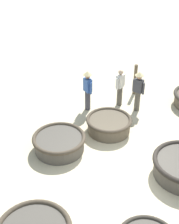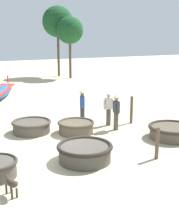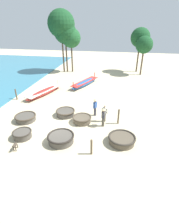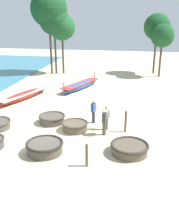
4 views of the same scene
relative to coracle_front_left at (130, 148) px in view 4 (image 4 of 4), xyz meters
name	(u,v)px [view 4 (image 4 of 4)]	position (x,y,z in m)	size (l,w,h in m)	color
ground_plane	(41,139)	(-5.09, 0.77, -0.31)	(80.00, 80.00, 0.00)	#C6B793
coracle_front_left	(130,148)	(0.00, 0.00, 0.00)	(2.00, 2.00, 0.56)	brown
coracle_tilted	(52,119)	(-5.23, 3.24, -0.01)	(1.76, 1.76, 0.55)	#4C473F
coracle_far_left	(45,147)	(-4.36, -0.69, 0.03)	(1.97, 1.97, 0.61)	#4C473F
coracle_weathered	(75,126)	(-3.45, 2.32, -0.01)	(1.64, 1.64, 0.55)	brown
long_boat_blue_hull	(80,85)	(-5.15, 11.89, 0.04)	(3.05, 5.62, 1.18)	#285693
long_boat_white_hull	(23,96)	(-9.27, 7.84, 0.01)	(2.92, 5.79, 1.07)	maroon
fisherman_with_hat	(106,117)	(-1.55, 2.81, 0.53)	(0.53, 0.26, 1.57)	#4C473D
fisherman_by_coracle	(94,109)	(-2.51, 3.75, 0.65)	(0.36, 0.48, 1.67)	#383842
fisherman_hauling	(104,120)	(-1.58, 2.02, 0.65)	(0.36, 0.52, 1.67)	#4C473D
mooring_post_inland	(126,122)	(-0.35, 2.65, 0.38)	(0.14, 0.14, 1.36)	brown
mooring_post_mid_beach	(87,155)	(-1.96, -1.58, 0.28)	(0.14, 0.14, 1.16)	brown
tree_left_mid	(157,27)	(2.17, 20.58, 5.10)	(3.06, 3.06, 6.97)	#4C3D2D
tree_leftmost	(54,20)	(-9.53, 18.34, 5.89)	(3.50, 3.50, 7.97)	#4C3D2D
tree_tall_back	(49,9)	(-10.06, 18.21, 7.09)	(4.17, 4.17, 9.50)	#4C3D2D
tree_rightmost	(62,27)	(-8.67, 18.54, 5.08)	(3.04, 3.04, 6.93)	#4C3D2D
tree_right_mid	(162,36)	(2.72, 18.70, 4.26)	(2.58, 2.58, 5.89)	#4C3D2D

